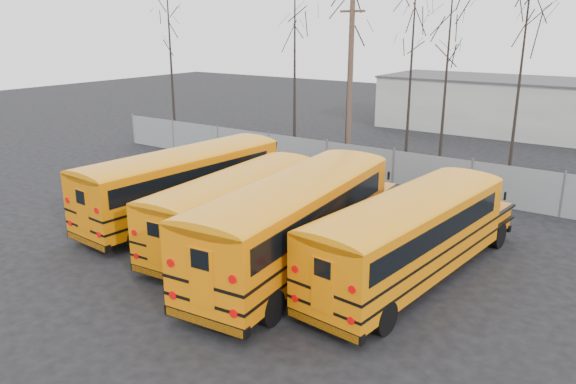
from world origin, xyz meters
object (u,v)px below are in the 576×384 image
Objects in this scene: bus_c at (298,215)px; utility_pole_left at (350,83)px; bus_d at (413,231)px; bus_a at (187,178)px; bus_b at (237,202)px.

bus_c is 15.52m from utility_pole_left.
bus_c is at bearing -58.39° from utility_pole_left.
bus_d is at bearing 13.98° from bus_c.
bus_a is 0.94× the size of bus_c.
bus_a is at bearing 162.08° from bus_c.
utility_pole_left is (-9.47, 12.83, 3.10)m from bus_d.
bus_c is (6.78, -1.54, 0.12)m from bus_a.
utility_pole_left is at bearing 107.44° from bus_c.
utility_pole_left is at bearing 90.18° from bus_a.
bus_c is (3.25, -0.67, 0.29)m from bus_b.
bus_d is (6.87, 0.59, 0.12)m from bus_b.
utility_pole_left is (-5.85, 14.08, 2.92)m from bus_c.
bus_a is 1.20× the size of utility_pole_left.
bus_c reaches higher than bus_a.
bus_d is at bearing 0.81° from bus_b.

